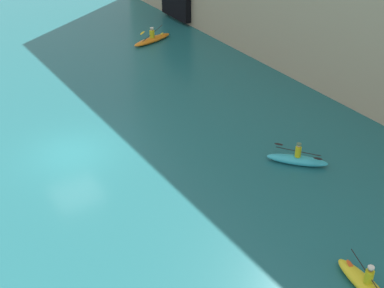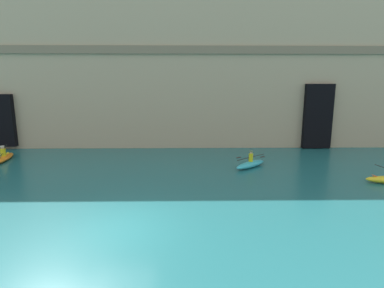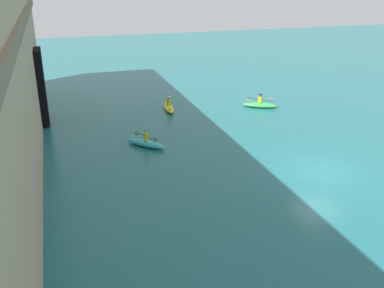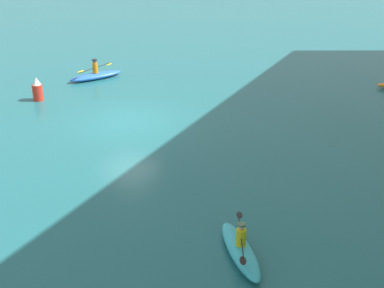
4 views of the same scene
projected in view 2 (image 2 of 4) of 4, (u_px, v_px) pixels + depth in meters
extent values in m
plane|color=#1E6066|center=(120.00, 229.00, 11.27)|extent=(120.00, 120.00, 0.00)
cube|color=tan|center=(166.00, 62.00, 28.35)|extent=(45.44, 7.88, 15.08)
cube|color=#7C6E59|center=(163.00, 50.00, 24.32)|extent=(44.53, 0.24, 0.65)
cube|color=black|center=(317.00, 116.00, 25.47)|extent=(2.38, 0.70, 5.42)
ellipsoid|color=orange|center=(4.00, 158.00, 21.59)|extent=(1.48, 3.47, 0.34)
cylinder|color=gold|center=(3.00, 152.00, 21.51)|extent=(0.36, 0.36, 0.52)
sphere|color=beige|center=(2.00, 147.00, 21.44)|extent=(0.21, 0.21, 0.21)
cylinder|color=silver|center=(2.00, 146.00, 21.43)|extent=(0.26, 0.26, 0.06)
cylinder|color=black|center=(3.00, 152.00, 21.51)|extent=(0.60, 2.06, 0.74)
ellipsoid|color=yellow|center=(7.00, 154.00, 22.46)|extent=(0.29, 0.47, 0.19)
ellipsoid|color=#33B2C6|center=(251.00, 164.00, 19.75)|extent=(2.57, 2.42, 0.40)
cylinder|color=gold|center=(251.00, 158.00, 19.66)|extent=(0.28, 0.28, 0.52)
sphere|color=beige|center=(251.00, 152.00, 19.60)|extent=(0.19, 0.19, 0.19)
cylinder|color=#4C6B4C|center=(251.00, 151.00, 19.58)|extent=(0.23, 0.23, 0.06)
cylinder|color=black|center=(251.00, 157.00, 19.66)|extent=(1.98, 1.02, 0.23)
ellipsoid|color=black|center=(239.00, 157.00, 19.20)|extent=(0.48, 0.36, 0.09)
ellipsoid|color=black|center=(262.00, 157.00, 20.12)|extent=(0.48, 0.36, 0.09)
ellipsoid|color=#D84C19|center=(376.00, 176.00, 16.58)|extent=(0.46, 0.25, 0.19)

